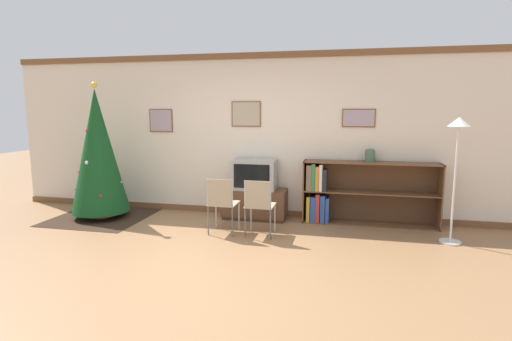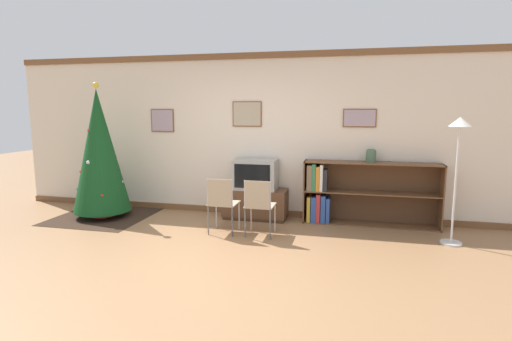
# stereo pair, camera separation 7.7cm
# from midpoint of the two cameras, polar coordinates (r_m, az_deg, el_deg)

# --- Properties ---
(ground_plane) EXTENTS (24.00, 24.00, 0.00)m
(ground_plane) POSITION_cam_midpoint_polar(r_m,az_deg,el_deg) (4.82, -7.12, -13.15)
(ground_plane) COLOR #936B47
(wall_back) EXTENTS (8.75, 0.11, 2.70)m
(wall_back) POSITION_cam_midpoint_polar(r_m,az_deg,el_deg) (6.74, -0.29, 5.04)
(wall_back) COLOR silver
(wall_back) RESTS_ON ground_plane
(area_rug) EXTENTS (1.51, 1.50, 0.01)m
(area_rug) POSITION_cam_midpoint_polar(r_m,az_deg,el_deg) (7.22, -20.66, -6.14)
(area_rug) COLOR #332319
(area_rug) RESTS_ON ground_plane
(christmas_tree) EXTENTS (0.92, 0.92, 2.21)m
(christmas_tree) POSITION_cam_midpoint_polar(r_m,az_deg,el_deg) (7.03, -21.15, 2.60)
(christmas_tree) COLOR maroon
(christmas_tree) RESTS_ON area_rug
(tv_console) EXTENTS (1.04, 0.45, 0.50)m
(tv_console) POSITION_cam_midpoint_polar(r_m,az_deg,el_deg) (6.59, 0.23, -4.74)
(tv_console) COLOR #412A1A
(tv_console) RESTS_ON ground_plane
(television) EXTENTS (0.71, 0.44, 0.49)m
(television) POSITION_cam_midpoint_polar(r_m,az_deg,el_deg) (6.49, 0.22, -0.54)
(television) COLOR #9E9E99
(television) RESTS_ON tv_console
(folding_chair_left) EXTENTS (0.40, 0.40, 0.82)m
(folding_chair_left) POSITION_cam_midpoint_polar(r_m,az_deg,el_deg) (5.76, -4.51, -4.50)
(folding_chair_left) COLOR tan
(folding_chair_left) RESTS_ON ground_plane
(folding_chair_right) EXTENTS (0.40, 0.40, 0.82)m
(folding_chair_right) POSITION_cam_midpoint_polar(r_m,az_deg,el_deg) (5.62, 0.81, -4.81)
(folding_chair_right) COLOR tan
(folding_chair_right) RESTS_ON ground_plane
(bookshelf) EXTENTS (2.06, 0.36, 0.98)m
(bookshelf) POSITION_cam_midpoint_polar(r_m,az_deg,el_deg) (6.44, 13.12, -3.27)
(bookshelf) COLOR brown
(bookshelf) RESTS_ON ground_plane
(vase) EXTENTS (0.15, 0.15, 0.19)m
(vase) POSITION_cam_midpoint_polar(r_m,az_deg,el_deg) (6.40, 16.43, 2.07)
(vase) COLOR #47664C
(vase) RESTS_ON bookshelf
(standing_lamp) EXTENTS (0.28, 0.28, 1.69)m
(standing_lamp) POSITION_cam_midpoint_polar(r_m,az_deg,el_deg) (5.82, 27.27, 2.92)
(standing_lamp) COLOR silver
(standing_lamp) RESTS_ON ground_plane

